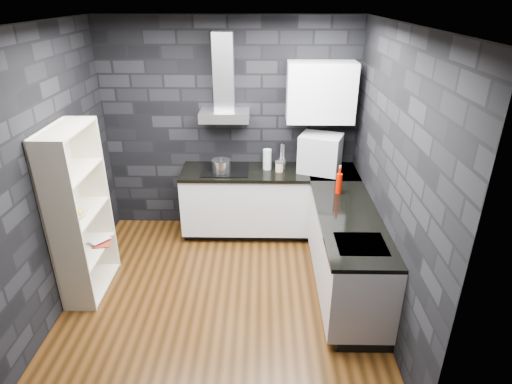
{
  "coord_description": "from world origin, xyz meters",
  "views": [
    {
      "loc": [
        0.42,
        -3.65,
        2.94
      ],
      "look_at": [
        0.35,
        0.45,
        1.0
      ],
      "focal_mm": 30.0,
      "sensor_mm": 36.0,
      "label": 1
    }
  ],
  "objects_px": {
    "utensil_crock": "(282,163)",
    "fruit_bowl": "(76,214)",
    "pot": "(221,166)",
    "storage_jar": "(279,167)",
    "red_bottle": "(339,184)",
    "glass_vase": "(267,159)",
    "bookshelf": "(80,214)",
    "appliance_garage": "(320,154)"
  },
  "relations": [
    {
      "from": "glass_vase",
      "to": "storage_jar",
      "type": "distance_m",
      "value": 0.18
    },
    {
      "from": "utensil_crock",
      "to": "bookshelf",
      "type": "bearing_deg",
      "value": -148.64
    },
    {
      "from": "bookshelf",
      "to": "glass_vase",
      "type": "bearing_deg",
      "value": 18.1
    },
    {
      "from": "storage_jar",
      "to": "bookshelf",
      "type": "bearing_deg",
      "value": -150.45
    },
    {
      "from": "utensil_crock",
      "to": "appliance_garage",
      "type": "xyz_separation_m",
      "value": [
        0.46,
        -0.09,
        0.16
      ]
    },
    {
      "from": "pot",
      "to": "glass_vase",
      "type": "relative_size",
      "value": 0.88
    },
    {
      "from": "storage_jar",
      "to": "red_bottle",
      "type": "bearing_deg",
      "value": -44.31
    },
    {
      "from": "bookshelf",
      "to": "fruit_bowl",
      "type": "distance_m",
      "value": 0.08
    },
    {
      "from": "glass_vase",
      "to": "pot",
      "type": "bearing_deg",
      "value": -168.54
    },
    {
      "from": "appliance_garage",
      "to": "glass_vase",
      "type": "bearing_deg",
      "value": -165.48
    },
    {
      "from": "utensil_crock",
      "to": "fruit_bowl",
      "type": "distance_m",
      "value": 2.47
    },
    {
      "from": "pot",
      "to": "storage_jar",
      "type": "xyz_separation_m",
      "value": [
        0.72,
        0.04,
        -0.02
      ]
    },
    {
      "from": "utensil_crock",
      "to": "red_bottle",
      "type": "height_order",
      "value": "red_bottle"
    },
    {
      "from": "storage_jar",
      "to": "pot",
      "type": "bearing_deg",
      "value": -177.13
    },
    {
      "from": "storage_jar",
      "to": "bookshelf",
      "type": "relative_size",
      "value": 0.06
    },
    {
      "from": "pot",
      "to": "glass_vase",
      "type": "distance_m",
      "value": 0.58
    },
    {
      "from": "storage_jar",
      "to": "bookshelf",
      "type": "distance_m",
      "value": 2.35
    },
    {
      "from": "red_bottle",
      "to": "fruit_bowl",
      "type": "distance_m",
      "value": 2.75
    },
    {
      "from": "storage_jar",
      "to": "bookshelf",
      "type": "height_order",
      "value": "bookshelf"
    },
    {
      "from": "pot",
      "to": "red_bottle",
      "type": "height_order",
      "value": "red_bottle"
    },
    {
      "from": "utensil_crock",
      "to": "glass_vase",
      "type": "bearing_deg",
      "value": -171.0
    },
    {
      "from": "pot",
      "to": "fruit_bowl",
      "type": "relative_size",
      "value": 1.07
    },
    {
      "from": "storage_jar",
      "to": "fruit_bowl",
      "type": "distance_m",
      "value": 2.39
    },
    {
      "from": "pot",
      "to": "bookshelf",
      "type": "bearing_deg",
      "value": -139.77
    },
    {
      "from": "pot",
      "to": "glass_vase",
      "type": "height_order",
      "value": "glass_vase"
    },
    {
      "from": "fruit_bowl",
      "to": "red_bottle",
      "type": "bearing_deg",
      "value": 12.87
    },
    {
      "from": "bookshelf",
      "to": "fruit_bowl",
      "type": "height_order",
      "value": "bookshelf"
    },
    {
      "from": "pot",
      "to": "storage_jar",
      "type": "distance_m",
      "value": 0.72
    },
    {
      "from": "fruit_bowl",
      "to": "pot",
      "type": "bearing_deg",
      "value": 41.98
    },
    {
      "from": "storage_jar",
      "to": "red_bottle",
      "type": "xyz_separation_m",
      "value": [
        0.63,
        -0.62,
        0.06
      ]
    },
    {
      "from": "glass_vase",
      "to": "red_bottle",
      "type": "distance_m",
      "value": 1.05
    },
    {
      "from": "glass_vase",
      "to": "storage_jar",
      "type": "height_order",
      "value": "glass_vase"
    },
    {
      "from": "appliance_garage",
      "to": "fruit_bowl",
      "type": "distance_m",
      "value": 2.84
    },
    {
      "from": "storage_jar",
      "to": "fruit_bowl",
      "type": "relative_size",
      "value": 0.56
    },
    {
      "from": "glass_vase",
      "to": "storage_jar",
      "type": "relative_size",
      "value": 2.19
    },
    {
      "from": "pot",
      "to": "fruit_bowl",
      "type": "bearing_deg",
      "value": -138.02
    },
    {
      "from": "storage_jar",
      "to": "appliance_garage",
      "type": "xyz_separation_m",
      "value": [
        0.5,
        0.02,
        0.17
      ]
    },
    {
      "from": "glass_vase",
      "to": "bookshelf",
      "type": "distance_m",
      "value": 2.27
    },
    {
      "from": "red_bottle",
      "to": "utensil_crock",
      "type": "bearing_deg",
      "value": 129.47
    },
    {
      "from": "pot",
      "to": "glass_vase",
      "type": "xyz_separation_m",
      "value": [
        0.57,
        0.11,
        0.05
      ]
    },
    {
      "from": "glass_vase",
      "to": "bookshelf",
      "type": "relative_size",
      "value": 0.14
    },
    {
      "from": "appliance_garage",
      "to": "bookshelf",
      "type": "relative_size",
      "value": 0.27
    }
  ]
}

